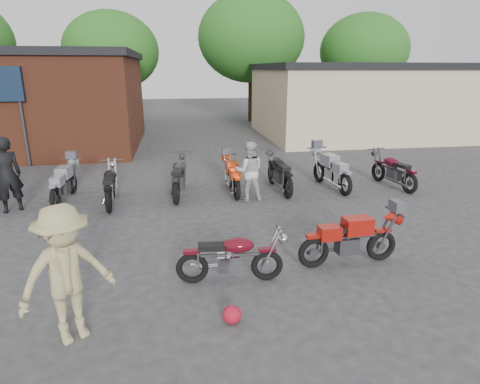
{
  "coord_description": "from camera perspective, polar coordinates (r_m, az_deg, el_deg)",
  "views": [
    {
      "loc": [
        -1.25,
        -5.82,
        3.52
      ],
      "look_at": [
        0.1,
        2.55,
        0.9
      ],
      "focal_mm": 30.0,
      "sensor_mm": 36.0,
      "label": 1
    }
  ],
  "objects": [
    {
      "name": "row_bike_6",
      "position": [
        12.47,
        12.86,
        3.25
      ],
      "size": [
        1.0,
        2.19,
        1.23
      ],
      "primitive_type": null,
      "rotation": [
        0.0,
        0.0,
        1.72
      ],
      "color": "gray",
      "rests_on": "ground"
    },
    {
      "name": "row_bike_2",
      "position": [
        11.3,
        -17.96,
        1.19
      ],
      "size": [
        0.76,
        2.01,
        1.15
      ],
      "primitive_type": null,
      "rotation": [
        0.0,
        0.0,
        1.62
      ],
      "color": "black",
      "rests_on": "ground"
    },
    {
      "name": "person_tan",
      "position": [
        5.76,
        -23.45,
        -10.76
      ],
      "size": [
        1.43,
        1.27,
        1.92
      ],
      "primitive_type": "imported",
      "rotation": [
        0.0,
        0.0,
        0.57
      ],
      "color": "tan",
      "rests_on": "ground"
    },
    {
      "name": "stucco_building",
      "position": [
        23.06,
        16.23,
        12.1
      ],
      "size": [
        10.0,
        8.0,
        3.5
      ],
      "primitive_type": "cube",
      "color": "tan",
      "rests_on": "ground"
    },
    {
      "name": "tree_3",
      "position": [
        30.82,
        17.04,
        16.97
      ],
      "size": [
        6.08,
        6.08,
        7.6
      ],
      "primitive_type": null,
      "color": "#1D5917",
      "rests_on": "ground"
    },
    {
      "name": "row_bike_4",
      "position": [
        11.73,
        -1.13,
        2.5
      ],
      "size": [
        0.7,
        1.92,
        1.1
      ],
      "primitive_type": null,
      "rotation": [
        0.0,
        0.0,
        1.61
      ],
      "color": "#B6340F",
      "rests_on": "ground"
    },
    {
      "name": "person_dark",
      "position": [
        11.63,
        -30.24,
        2.12
      ],
      "size": [
        0.84,
        0.78,
        1.93
      ],
      "primitive_type": "imported",
      "rotation": [
        0.0,
        0.0,
        3.73
      ],
      "color": "black",
      "rests_on": "ground"
    },
    {
      "name": "sportbike",
      "position": [
        7.72,
        15.49,
        -6.14
      ],
      "size": [
        1.92,
        0.73,
        1.09
      ],
      "primitive_type": null,
      "rotation": [
        0.0,
        0.0,
        0.06
      ],
      "color": "#A7160D",
      "rests_on": "ground"
    },
    {
      "name": "row_bike_5",
      "position": [
        12.0,
        5.62,
        3.09
      ],
      "size": [
        0.82,
        2.17,
        1.24
      ],
      "primitive_type": null,
      "rotation": [
        0.0,
        0.0,
        1.62
      ],
      "color": "black",
      "rests_on": "ground"
    },
    {
      "name": "helmet",
      "position": [
        6.03,
        -1.16,
        -17.03
      ],
      "size": [
        0.34,
        0.34,
        0.26
      ],
      "primitive_type": "ellipsoid",
      "rotation": [
        0.0,
        0.0,
        -0.24
      ],
      "color": "#A31124",
      "rests_on": "ground"
    },
    {
      "name": "tree_2",
      "position": [
        28.33,
        1.58,
        18.93
      ],
      "size": [
        7.04,
        7.04,
        8.8
      ],
      "primitive_type": null,
      "color": "#1D5917",
      "rests_on": "ground"
    },
    {
      "name": "row_bike_7",
      "position": [
        13.19,
        20.95,
        3.13
      ],
      "size": [
        0.98,
        2.08,
        1.16
      ],
      "primitive_type": null,
      "rotation": [
        0.0,
        0.0,
        1.74
      ],
      "color": "#4A091D",
      "rests_on": "ground"
    },
    {
      "name": "tree_1",
      "position": [
        28.08,
        -17.63,
        16.76
      ],
      "size": [
        5.92,
        5.92,
        7.4
      ],
      "primitive_type": null,
      "color": "#1D5917",
      "rests_on": "ground"
    },
    {
      "name": "vintage_motorcycle",
      "position": [
        6.85,
        -1.16,
        -8.86
      ],
      "size": [
        1.8,
        0.72,
        1.02
      ],
      "primitive_type": null,
      "rotation": [
        0.0,
        0.0,
        -0.08
      ],
      "color": "#590B17",
      "rests_on": "ground"
    },
    {
      "name": "row_bike_1",
      "position": [
        12.03,
        -23.79,
        1.44
      ],
      "size": [
        0.78,
        1.98,
        1.12
      ],
      "primitive_type": null,
      "rotation": [
        0.0,
        0.0,
        1.5
      ],
      "color": "gray",
      "rests_on": "ground"
    },
    {
      "name": "ground",
      "position": [
        6.92,
        2.6,
        -13.43
      ],
      "size": [
        90.0,
        90.0,
        0.0
      ],
      "primitive_type": "plane",
      "color": "#313033"
    },
    {
      "name": "row_bike_3",
      "position": [
        11.57,
        -8.65,
        2.46
      ],
      "size": [
        0.97,
        2.21,
        1.24
      ],
      "primitive_type": null,
      "rotation": [
        0.0,
        0.0,
        1.45
      ],
      "color": "#242426",
      "rests_on": "ground"
    },
    {
      "name": "person_light",
      "position": [
        11.04,
        1.33,
        2.99
      ],
      "size": [
        0.86,
        0.71,
        1.64
      ],
      "primitive_type": "imported",
      "rotation": [
        0.0,
        0.0,
        3.02
      ],
      "color": "#BABBB6",
      "rests_on": "ground"
    }
  ]
}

